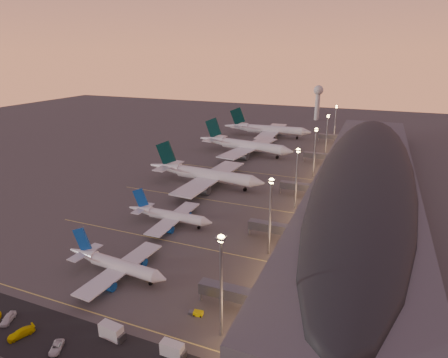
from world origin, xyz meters
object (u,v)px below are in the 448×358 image
(baggage_tug_b, at_px, (196,313))
(service_van_d, at_px, (21,333))
(radar_tower, at_px, (318,97))
(airliner_wide_far, at_px, (267,130))
(baggage_tug_a, at_px, (151,277))
(airliner_wide_mid, at_px, (244,145))
(airliner_narrow_north, at_px, (169,216))
(service_van_a, at_px, (8,318))
(airliner_narrow_south, at_px, (116,265))
(catering_truck_a, at_px, (112,332))
(catering_truck_b, at_px, (173,350))
(service_van_c, at_px, (56,347))
(airliner_wide_near, at_px, (204,174))

(baggage_tug_b, relative_size, service_van_d, 0.63)
(radar_tower, relative_size, service_van_d, 5.51)
(airliner_wide_far, bearing_deg, baggage_tug_a, -86.35)
(airliner_wide_mid, xyz_separation_m, service_van_d, (6.27, -173.48, -4.65))
(airliner_narrow_north, bearing_deg, service_van_a, -98.14)
(airliner_wide_far, relative_size, service_van_d, 11.47)
(airliner_wide_mid, distance_m, airliner_wide_far, 54.20)
(airliner_narrow_south, relative_size, baggage_tug_b, 9.58)
(airliner_wide_mid, height_order, airliner_wide_far, airliner_wide_far)
(baggage_tug_b, relative_size, catering_truck_a, 0.59)
(catering_truck_a, bearing_deg, catering_truck_b, 7.40)
(airliner_narrow_south, xyz_separation_m, service_van_d, (-4.45, -29.16, -2.44))
(baggage_tug_a, distance_m, service_van_a, 36.33)
(service_van_c, bearing_deg, service_van_a, 145.74)
(baggage_tug_b, height_order, service_van_a, service_van_a)
(airliner_narrow_south, distance_m, baggage_tug_a, 11.29)
(service_van_c, xyz_separation_m, service_van_d, (-10.84, 0.17, 0.17))
(airliner_wide_near, distance_m, service_van_a, 108.16)
(airliner_narrow_north, height_order, airliner_wide_far, airliner_wide_far)
(baggage_tug_b, distance_m, catering_truck_b, 13.82)
(airliner_wide_far, height_order, catering_truck_b, airliner_wide_far)
(airliner_wide_near, bearing_deg, baggage_tug_a, -72.39)
(airliner_narrow_south, bearing_deg, catering_truck_a, -50.44)
(airliner_wide_far, bearing_deg, service_van_c, -88.31)
(catering_truck_a, bearing_deg, airliner_narrow_south, 130.76)
(baggage_tug_b, bearing_deg, airliner_narrow_north, 119.95)
(catering_truck_b, xyz_separation_m, service_van_c, (-24.65, -8.38, -0.79))
(catering_truck_a, bearing_deg, airliner_narrow_north, 112.77)
(catering_truck_a, bearing_deg, airliner_wide_near, 108.67)
(radar_tower, relative_size, baggage_tug_a, 8.37)
(baggage_tug_b, xyz_separation_m, service_van_a, (-41.40, -19.52, 0.38))
(airliner_wide_near, relative_size, airliner_wide_mid, 0.94)
(airliner_narrow_south, height_order, service_van_d, airliner_narrow_south)
(service_van_c, bearing_deg, airliner_narrow_south, 76.23)
(airliner_narrow_north, relative_size, catering_truck_b, 6.28)
(airliner_wide_far, height_order, service_van_a, airliner_wide_far)
(airliner_wide_mid, bearing_deg, airliner_narrow_north, -76.85)
(service_van_c, bearing_deg, catering_truck_b, -7.29)
(catering_truck_b, bearing_deg, airliner_wide_far, 102.50)
(airliner_wide_near, xyz_separation_m, baggage_tug_b, (39.15, -88.53, -4.70))
(radar_tower, relative_size, catering_truck_a, 5.12)
(airliner_wide_far, distance_m, service_van_c, 228.58)
(airliner_narrow_north, relative_size, airliner_wide_mid, 0.53)
(airliner_narrow_south, bearing_deg, catering_truck_b, -30.13)
(airliner_narrow_north, height_order, airliner_wide_mid, airliner_wide_mid)
(catering_truck_a, bearing_deg, baggage_tug_b, 50.21)
(baggage_tug_a, bearing_deg, service_van_c, -89.39)
(catering_truck_b, xyz_separation_m, service_van_d, (-35.49, -8.21, -0.62))
(radar_tower, relative_size, service_van_a, 6.35)
(airliner_wide_near, bearing_deg, airliner_narrow_north, -78.46)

